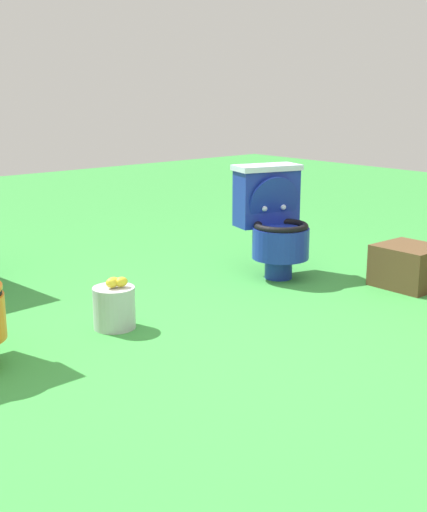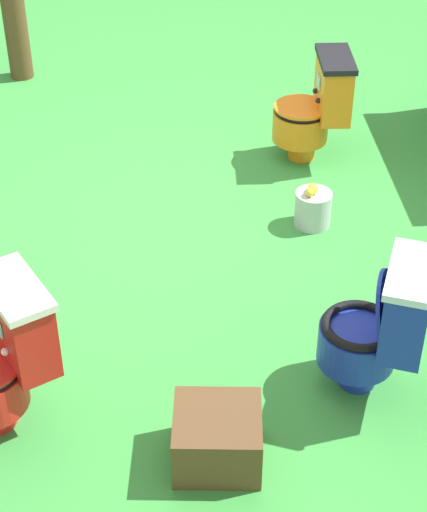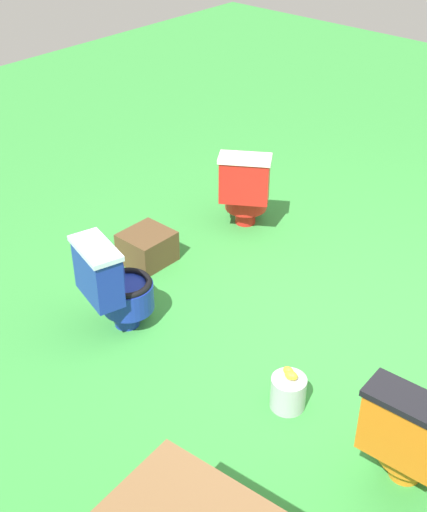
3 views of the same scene
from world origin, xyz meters
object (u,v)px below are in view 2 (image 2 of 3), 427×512
at_px(toilet_orange, 315,108).
at_px(toilet_red, 1,357).
at_px(small_crate, 217,438).
at_px(toilet_blue, 380,326).
at_px(lemon_bucket, 313,208).

bearing_deg(toilet_orange, toilet_red, 143.95).
relative_size(toilet_red, small_crate, 1.91).
relative_size(toilet_blue, lemon_bucket, 2.63).
bearing_deg(lemon_bucket, toilet_red, -43.45).
xyz_separation_m(toilet_red, lemon_bucket, (-1.59, 1.51, -0.25)).
distance_m(toilet_orange, small_crate, 2.72).
xyz_separation_m(toilet_blue, small_crate, (0.46, -0.74, -0.24)).
distance_m(toilet_orange, lemon_bucket, 0.85).
xyz_separation_m(toilet_orange, toilet_blue, (2.17, 0.13, 0.00)).
relative_size(toilet_blue, small_crate, 1.91).
bearing_deg(small_crate, toilet_blue, 122.05).
bearing_deg(toilet_red, toilet_blue, -115.71).
bearing_deg(toilet_red, lemon_bucket, -76.76).
distance_m(toilet_red, lemon_bucket, 2.21).
xyz_separation_m(toilet_orange, toilet_red, (2.40, -1.57, 0.00)).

